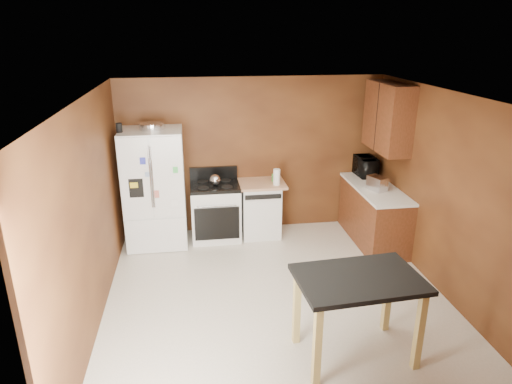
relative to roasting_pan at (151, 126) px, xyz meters
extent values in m
plane|color=beige|center=(1.53, -1.91, -1.84)|extent=(4.50, 4.50, 0.00)
plane|color=white|center=(1.53, -1.91, 0.66)|extent=(4.50, 4.50, 0.00)
plane|color=brown|center=(1.53, 0.34, -0.59)|extent=(4.20, 0.00, 4.20)
plane|color=brown|center=(1.53, -4.16, -0.59)|extent=(4.20, 0.00, 4.20)
plane|color=brown|center=(-0.57, -1.91, -0.59)|extent=(0.00, 4.50, 4.50)
plane|color=brown|center=(3.63, -1.91, -0.59)|extent=(0.00, 4.50, 4.50)
cylinder|color=silver|center=(0.00, 0.00, 0.00)|extent=(0.36, 0.36, 0.09)
cylinder|color=black|center=(-0.44, -0.16, 0.02)|extent=(0.09, 0.09, 0.13)
sphere|color=silver|center=(0.90, -0.03, -0.86)|extent=(0.17, 0.17, 0.17)
cylinder|color=white|center=(1.85, -0.11, -0.83)|extent=(0.13, 0.13, 0.25)
cylinder|color=green|center=(1.86, 0.07, -0.90)|extent=(0.12, 0.12, 0.11)
cube|color=silver|center=(3.29, -0.59, -0.84)|extent=(0.27, 0.33, 0.21)
imported|color=black|center=(3.38, 0.16, -0.80)|extent=(0.38, 0.54, 0.29)
cube|color=white|center=(-0.02, -0.04, -0.94)|extent=(0.90, 0.75, 1.80)
cube|color=white|center=(-0.24, -0.43, -0.66)|extent=(0.43, 0.02, 1.20)
cube|color=white|center=(0.21, -0.43, -0.66)|extent=(0.43, 0.02, 1.20)
cube|color=white|center=(-0.02, -0.43, -1.56)|extent=(0.88, 0.02, 0.54)
cube|color=black|center=(-0.24, -0.43, -0.79)|extent=(0.20, 0.01, 0.28)
cylinder|color=silver|center=(-0.03, -0.45, -0.64)|extent=(0.02, 0.02, 0.90)
cylinder|color=silver|center=(0.00, -0.45, -0.64)|extent=(0.02, 0.02, 0.90)
cube|color=#2B32BA|center=(-0.12, -0.45, -0.39)|extent=(0.08, 0.00, 0.10)
cube|color=#45C354|center=(0.32, -0.45, -0.54)|extent=(0.07, 0.00, 0.09)
cube|color=gold|center=(-0.27, -0.45, -0.74)|extent=(0.11, 0.00, 0.08)
cube|color=#C46557|center=(0.03, -0.45, -0.89)|extent=(0.08, 0.00, 0.11)
cube|color=white|center=(0.28, -0.45, -1.04)|extent=(0.09, 0.00, 0.10)
cube|color=#839BC5|center=(-0.07, -0.45, -0.59)|extent=(0.07, 0.00, 0.07)
cube|color=white|center=(0.89, 0.01, -1.42)|extent=(0.76, 0.65, 0.85)
cube|color=black|center=(0.89, 0.01, -0.97)|extent=(0.76, 0.65, 0.05)
cube|color=black|center=(0.89, 0.30, -0.84)|extent=(0.76, 0.06, 0.20)
cube|color=black|center=(0.89, -0.33, -1.46)|extent=(0.68, 0.02, 0.52)
cylinder|color=silver|center=(0.89, -0.33, -1.17)|extent=(0.62, 0.02, 0.02)
cylinder|color=black|center=(0.71, 0.17, -0.94)|extent=(0.17, 0.17, 0.02)
cylinder|color=black|center=(1.07, 0.17, -0.94)|extent=(0.17, 0.17, 0.02)
cylinder|color=black|center=(0.71, -0.15, -0.94)|extent=(0.17, 0.17, 0.02)
cylinder|color=black|center=(1.07, -0.15, -0.94)|extent=(0.17, 0.17, 0.02)
cube|color=white|center=(1.61, 0.04, -1.42)|extent=(0.60, 0.60, 0.85)
cube|color=black|center=(1.61, -0.28, -1.08)|extent=(0.56, 0.02, 0.07)
cube|color=tan|center=(1.61, 0.04, -0.97)|extent=(0.78, 0.62, 0.04)
cube|color=brown|center=(3.33, -0.46, -1.41)|extent=(0.60, 1.55, 0.86)
cube|color=white|center=(3.33, -0.46, -0.96)|extent=(0.63, 1.58, 0.04)
cube|color=brown|center=(3.46, -0.36, 0.11)|extent=(0.35, 1.05, 1.00)
cube|color=black|center=(3.28, -0.36, 0.11)|extent=(0.01, 0.01, 1.00)
cube|color=black|center=(2.12, -3.01, -0.96)|extent=(1.26, 0.89, 0.05)
cube|color=tan|center=(1.58, -2.73, -1.41)|extent=(0.08, 0.08, 0.87)
cube|color=tan|center=(2.62, -2.66, -1.41)|extent=(0.08, 0.08, 0.87)
cube|color=tan|center=(1.63, -3.37, -1.41)|extent=(0.08, 0.08, 0.87)
cube|color=tan|center=(2.66, -3.29, -1.41)|extent=(0.08, 0.08, 0.87)
camera|label=1|loc=(0.57, -6.72, 1.35)|focal=32.00mm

